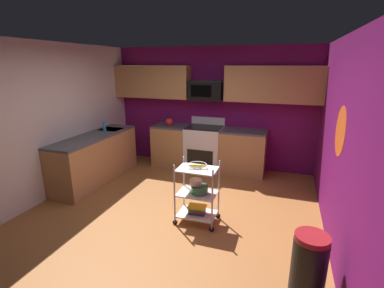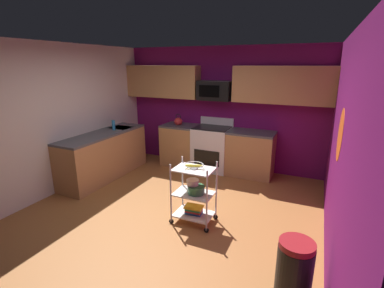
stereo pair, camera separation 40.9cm
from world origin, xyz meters
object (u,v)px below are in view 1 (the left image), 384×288
object	(u,v)px
oven_range	(204,147)
microwave	(206,90)
fruit_bowl	(197,165)
book_stack	(197,209)
rolling_cart	(197,193)
trash_can	(309,265)
mixing_bowl_small	(196,182)
kettle	(169,122)
dish_soap_bottle	(104,127)
mixing_bowl_large	(200,189)

from	to	relation	value
oven_range	microwave	world-z (taller)	microwave
fruit_bowl	book_stack	size ratio (longest dim) A/B	1.00
rolling_cart	trash_can	bearing A→B (deg)	-32.17
microwave	trash_can	xyz separation A→B (m)	(1.98, -3.16, -1.37)
mixing_bowl_small	kettle	size ratio (longest dim) A/B	0.69
trash_can	dish_soap_bottle	bearing A→B (deg)	151.44
microwave	rolling_cart	world-z (taller)	microwave
book_stack	dish_soap_bottle	bearing A→B (deg)	153.84
oven_range	fruit_bowl	bearing A→B (deg)	-76.33
oven_range	kettle	xyz separation A→B (m)	(-0.81, -0.00, 0.52)
dish_soap_bottle	book_stack	bearing A→B (deg)	-26.16
oven_range	fruit_bowl	size ratio (longest dim) A/B	4.04
oven_range	mixing_bowl_large	distance (m)	2.22
dish_soap_bottle	oven_range	bearing A→B (deg)	29.11
fruit_bowl	dish_soap_bottle	bearing A→B (deg)	153.84
oven_range	fruit_bowl	xyz separation A→B (m)	(0.52, -2.15, 0.40)
mixing_bowl_small	book_stack	size ratio (longest dim) A/B	0.67
fruit_bowl	dish_soap_bottle	size ratio (longest dim) A/B	1.36
rolling_cart	trash_can	xyz separation A→B (m)	(1.45, -0.91, -0.12)
oven_range	mixing_bowl_small	world-z (taller)	oven_range
oven_range	mixing_bowl_large	bearing A→B (deg)	-75.41
rolling_cart	mixing_bowl_small	distance (m)	0.17
oven_range	kettle	distance (m)	0.97
fruit_bowl	dish_soap_bottle	world-z (taller)	dish_soap_bottle
mixing_bowl_small	book_stack	world-z (taller)	mixing_bowl_small
rolling_cart	mixing_bowl_large	distance (m)	0.08
mixing_bowl_large	kettle	world-z (taller)	kettle
microwave	mixing_bowl_large	xyz separation A→B (m)	(0.56, -2.25, -1.18)
kettle	trash_can	world-z (taller)	kettle
rolling_cart	kettle	xyz separation A→B (m)	(-1.34, 2.14, 0.54)
microwave	book_stack	xyz separation A→B (m)	(0.52, -2.25, -1.51)
mixing_bowl_small	kettle	xyz separation A→B (m)	(-1.31, 2.13, 0.38)
rolling_cart	dish_soap_bottle	xyz separation A→B (m)	(-2.32, 1.14, 0.57)
oven_range	mixing_bowl_small	size ratio (longest dim) A/B	6.04
book_stack	mixing_bowl_small	bearing A→B (deg)	151.69
mixing_bowl_small	kettle	world-z (taller)	kettle
kettle	dish_soap_bottle	size ratio (longest dim) A/B	1.32
book_stack	kettle	distance (m)	2.65
mixing_bowl_large	book_stack	world-z (taller)	mixing_bowl_large
microwave	dish_soap_bottle	bearing A→B (deg)	-148.41
mixing_bowl_small	trash_can	distance (m)	1.77
fruit_bowl	mixing_bowl_large	bearing A→B (deg)	0.00
rolling_cart	microwave	bearing A→B (deg)	103.07
oven_range	kettle	world-z (taller)	kettle
mixing_bowl_large	trash_can	distance (m)	1.70
oven_range	fruit_bowl	world-z (taller)	oven_range
trash_can	oven_range	bearing A→B (deg)	122.84
fruit_bowl	mixing_bowl_small	size ratio (longest dim) A/B	1.49
mixing_bowl_large	dish_soap_bottle	bearing A→B (deg)	154.19
mixing_bowl_large	dish_soap_bottle	distance (m)	2.67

